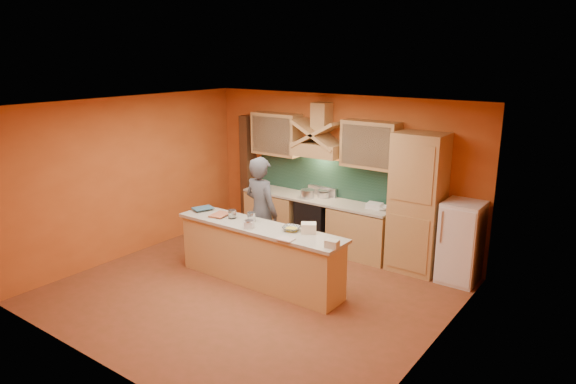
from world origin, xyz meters
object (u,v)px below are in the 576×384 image
Objects in this scene: fridge at (461,242)px; person at (261,212)px; kitchen_scale at (249,225)px; mixing_bowl at (291,229)px; stove at (316,222)px.

person reaches higher than fridge.
mixing_bowl is (0.58, 0.28, -0.02)m from kitchen_scale.
person is (-2.91, -1.35, 0.29)m from fridge.
fridge is 3.22m from person.
mixing_bowl is at bearing 3.71° from kitchen_scale.
stove is 2.00m from mixing_bowl.
person is 0.81m from kitchen_scale.
fridge is (2.70, 0.00, 0.20)m from stove.
person is 14.39× the size of kitchen_scale.
kitchen_scale is at bearing -85.90° from stove.
kitchen_scale is 0.65m from mixing_bowl.
kitchen_scale reaches higher than mixing_bowl.
mixing_bowl is (0.94, -0.44, 0.04)m from person.
stove is at bearing 72.13° from kitchen_scale.
person is (-0.21, -1.35, 0.49)m from stove.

